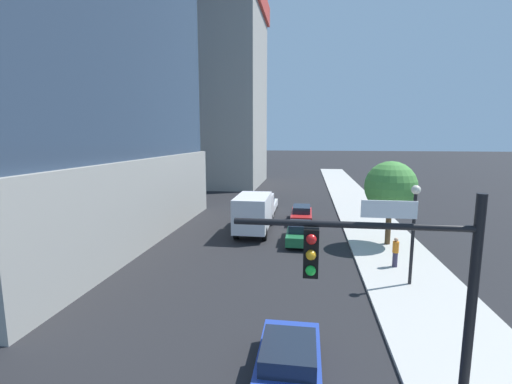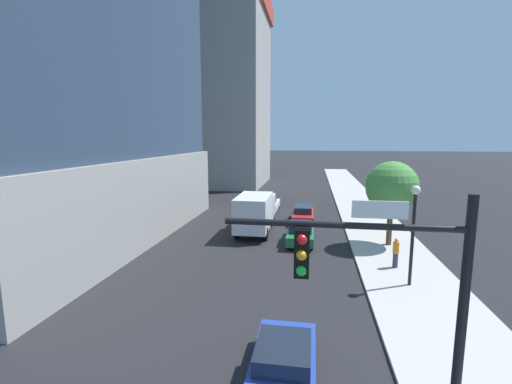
{
  "view_description": "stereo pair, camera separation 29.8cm",
  "coord_description": "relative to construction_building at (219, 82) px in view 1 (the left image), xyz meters",
  "views": [
    {
      "loc": [
        2.37,
        -3.21,
        7.39
      ],
      "look_at": [
        -0.65,
        17.44,
        4.16
      ],
      "focal_mm": 24.8,
      "sensor_mm": 36.0,
      "label": 1
    },
    {
      "loc": [
        2.67,
        -3.17,
        7.39
      ],
      "look_at": [
        -0.65,
        17.44,
        4.16
      ],
      "focal_mm": 24.8,
      "sensor_mm": 36.0,
      "label": 2
    }
  ],
  "objects": [
    {
      "name": "car_white",
      "position": [
        9.87,
        -20.45,
        -15.2
      ],
      "size": [
        1.9,
        4.64,
        1.37
      ],
      "color": "silver",
      "rests_on": "ground"
    },
    {
      "name": "street_lamp",
      "position": [
        19.07,
        -37.42,
        -12.42
      ],
      "size": [
        0.44,
        0.44,
        4.98
      ],
      "color": "black",
      "rests_on": "sidewalk"
    },
    {
      "name": "car_green",
      "position": [
        13.46,
        -30.56,
        -15.19
      ],
      "size": [
        1.82,
        4.61,
        1.43
      ],
      "color": "#1E6638",
      "rests_on": "ground"
    },
    {
      "name": "car_red",
      "position": [
        13.46,
        -24.32,
        -15.19
      ],
      "size": [
        1.78,
        4.62,
        1.42
      ],
      "color": "red",
      "rests_on": "ground"
    },
    {
      "name": "construction_building",
      "position": [
        0.0,
        0.0,
        0.0
      ],
      "size": [
        16.27,
        17.61,
        38.39
      ],
      "color": "#9E9B93",
      "rests_on": "ground"
    },
    {
      "name": "street_tree",
      "position": [
        19.44,
        -30.58,
        -11.8
      ],
      "size": [
        3.43,
        3.43,
        5.69
      ],
      "color": "brown",
      "rests_on": "sidewalk"
    },
    {
      "name": "box_truck",
      "position": [
        9.87,
        -28.46,
        -14.17
      ],
      "size": [
        2.4,
        6.59,
        3.06
      ],
      "color": "silver",
      "rests_on": "ground"
    },
    {
      "name": "sidewalk",
      "position": [
        19.32,
        -31.89,
        -15.82
      ],
      "size": [
        4.89,
        120.0,
        0.15
      ],
      "primitive_type": "cube",
      "color": "#B2AFA8",
      "rests_on": "ground"
    },
    {
      "name": "car_blue",
      "position": [
        13.46,
        -45.38,
        -15.22
      ],
      "size": [
        1.92,
        4.42,
        1.35
      ],
      "color": "#233D9E",
      "rests_on": "ground"
    },
    {
      "name": "pedestrian_orange_shirt",
      "position": [
        18.9,
        -35.04,
        -14.89
      ],
      "size": [
        0.34,
        0.34,
        1.69
      ],
      "color": "#38334C",
      "rests_on": "sidewalk"
    },
    {
      "name": "traffic_light_pole",
      "position": [
        15.78,
        -47.78,
        -11.62
      ],
      "size": [
        5.02,
        0.48,
        6.16
      ],
      "color": "black",
      "rests_on": "sidewalk"
    }
  ]
}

